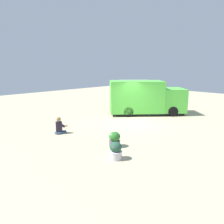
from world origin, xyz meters
The scene contains 5 objects.
ground_plane centered at (0.00, 0.00, 0.00)m, with size 40.00×40.00×0.00m, color #B7AB89.
food_truck centered at (-2.56, -1.02, 1.20)m, with size 5.56×5.37×2.52m.
person_customer centered at (4.81, -1.32, 0.37)m, with size 0.78×0.63×0.92m.
planter_flowering_near centered at (4.18, 2.21, 0.35)m, with size 0.52×0.52×0.69m.
planter_flowering_far centered at (5.16, 3.20, 0.35)m, with size 0.53×0.53×0.71m.
Camera 1 is at (11.19, 8.87, 3.63)m, focal length 35.69 mm.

